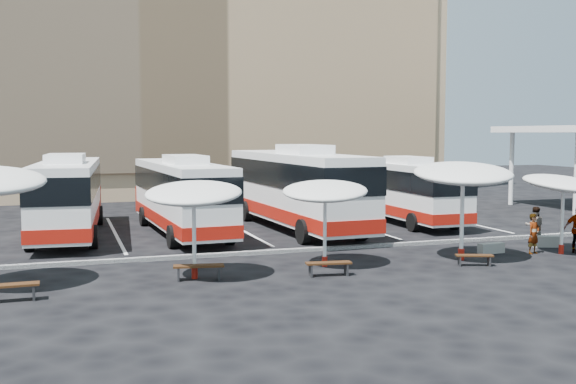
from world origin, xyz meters
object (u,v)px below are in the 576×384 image
object	(u,v)px
sunshade_4	(564,184)
conc_bench_0	(491,248)
sunshade_1	(194,194)
passenger_0	(534,234)
conc_bench_1	(546,241)
passenger_1	(536,226)
bus_3	(399,188)
wood_bench_1	(199,268)
sunshade_2	(325,191)
sunshade_3	(463,174)
wood_bench_0	(9,288)
bus_2	(296,186)
bus_1	(181,193)
wood_bench_3	(474,257)
bus_0	(68,194)
wood_bench_2	(329,265)

from	to	relation	value
sunshade_4	conc_bench_0	world-z (taller)	sunshade_4
sunshade_1	passenger_0	size ratio (longest dim) A/B	2.57
conc_bench_1	passenger_1	bearing A→B (deg)	104.68
passenger_0	passenger_1	world-z (taller)	passenger_1
bus_3	sunshade_4	xyz separation A→B (m)	(1.43, -10.89, 0.95)
sunshade_4	passenger_0	world-z (taller)	sunshade_4
passenger_0	sunshade_4	bearing A→B (deg)	-35.74
wood_bench_1	conc_bench_1	bearing A→B (deg)	6.62
wood_bench_1	conc_bench_1	size ratio (longest dim) A/B	1.37
sunshade_2	passenger_0	world-z (taller)	sunshade_2
wood_bench_1	sunshade_3	bearing A→B (deg)	1.96
passenger_0	wood_bench_0	bearing A→B (deg)	169.01
bus_2	passenger_0	world-z (taller)	bus_2
bus_3	conc_bench_0	world-z (taller)	bus_3
bus_1	passenger_0	bearing A→B (deg)	-41.09
bus_1	sunshade_4	bearing A→B (deg)	-39.89
bus_3	sunshade_4	size ratio (longest dim) A/B	2.74
wood_bench_3	conc_bench_1	distance (m)	5.82
passenger_1	passenger_0	bearing A→B (deg)	83.76
bus_1	bus_3	size ratio (longest dim) A/B	1.07
sunshade_2	passenger_1	xyz separation A→B (m)	(10.22, 1.47, -1.87)
bus_0	wood_bench_1	world-z (taller)	bus_0
wood_bench_3	passenger_0	distance (m)	3.91
bus_3	wood_bench_1	xyz separation A→B (m)	(-13.07, -11.09, -1.42)
bus_3	sunshade_2	world-z (taller)	bus_3
sunshade_4	conc_bench_1	bearing A→B (deg)	69.85
bus_0	wood_bench_2	world-z (taller)	bus_0
bus_1	wood_bench_0	bearing A→B (deg)	-123.58
wood_bench_1	conc_bench_1	world-z (taller)	wood_bench_1
bus_0	bus_3	distance (m)	16.97
bus_0	sunshade_2	bearing A→B (deg)	-46.14
sunshade_3	wood_bench_2	bearing A→B (deg)	-169.46
sunshade_4	sunshade_1	bearing A→B (deg)	179.69
sunshade_1	conc_bench_0	xyz separation A→B (m)	(12.04, 0.92, -2.60)
sunshade_2	sunshade_3	bearing A→B (deg)	-5.10
bus_2	conc_bench_1	world-z (taller)	bus_2
sunshade_2	wood_bench_3	world-z (taller)	sunshade_2
sunshade_1	bus_0	bearing A→B (deg)	109.05
sunshade_1	wood_bench_1	distance (m)	2.43
conc_bench_1	bus_3	bearing A→B (deg)	102.07
bus_1	wood_bench_1	distance (m)	10.47
passenger_1	conc_bench_1	bearing A→B (deg)	138.92
conc_bench_0	conc_bench_1	world-z (taller)	conc_bench_1
sunshade_2	conc_bench_0	xyz separation A→B (m)	(7.25, 0.38, -2.49)
sunshade_3	wood_bench_1	xyz separation A→B (m)	(-10.03, -0.34, -2.86)
wood_bench_2	conc_bench_0	distance (m)	7.97
bus_2	sunshade_1	distance (m)	11.96
sunshade_3	passenger_1	size ratio (longest dim) A/B	2.87
bus_1	bus_2	bearing A→B (deg)	-5.37
sunshade_2	wood_bench_3	distance (m)	5.88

